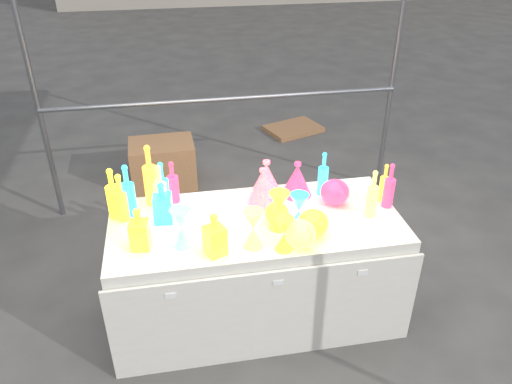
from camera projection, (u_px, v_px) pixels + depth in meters
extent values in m
plane|color=#5C5955|center=(256.00, 309.00, 3.46)|extent=(80.00, 80.00, 0.00)
cylinder|color=gray|center=(33.00, 85.00, 3.89)|extent=(0.04, 0.04, 2.40)
cylinder|color=gray|center=(394.00, 65.00, 4.35)|extent=(0.04, 0.04, 2.40)
cylinder|color=gray|center=(225.00, 99.00, 4.20)|extent=(3.00, 0.04, 0.04)
cube|color=white|center=(256.00, 267.00, 3.27)|extent=(1.80, 0.80, 0.75)
cube|color=white|center=(268.00, 316.00, 2.94)|extent=(1.84, 0.02, 0.68)
cube|color=white|center=(171.00, 296.00, 2.71)|extent=(0.06, 0.00, 0.03)
cube|color=white|center=(278.00, 283.00, 2.80)|extent=(0.06, 0.00, 0.03)
cube|color=white|center=(363.00, 273.00, 2.88)|extent=(0.06, 0.00, 0.03)
cube|color=#A06F48|center=(163.00, 164.00, 4.86)|extent=(0.63, 0.46, 0.45)
cube|color=#A06F48|center=(293.00, 129.00, 6.08)|extent=(0.75, 0.64, 0.05)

